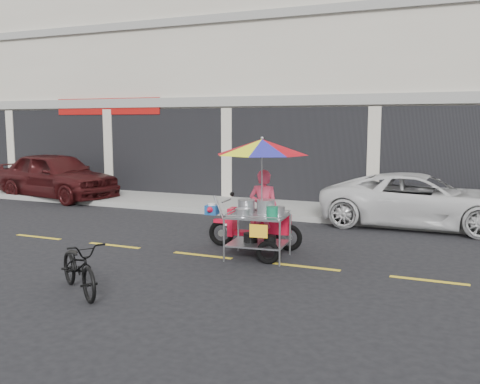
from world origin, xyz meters
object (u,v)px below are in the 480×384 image
at_px(maroon_sedan, 57,176).
at_px(white_pickup, 420,200).
at_px(near_bicycle, 79,266).
at_px(food_vendor_rig, 261,181).

xyz_separation_m(maroon_sedan, white_pickup, (11.19, -0.19, -0.13)).
distance_m(white_pickup, near_bicycle, 8.26).
height_order(maroon_sedan, food_vendor_rig, food_vendor_rig).
height_order(maroon_sedan, white_pickup, maroon_sedan).
bearing_deg(maroon_sedan, white_pickup, -81.19).
height_order(white_pickup, near_bicycle, white_pickup).
bearing_deg(white_pickup, near_bicycle, 150.48).
relative_size(maroon_sedan, food_vendor_rig, 1.91).
bearing_deg(food_vendor_rig, white_pickup, 52.17).
height_order(maroon_sedan, near_bicycle, maroon_sedan).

